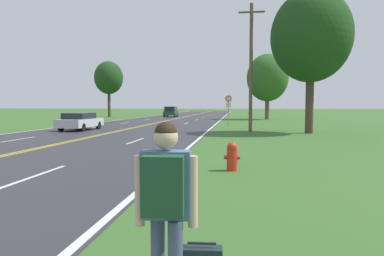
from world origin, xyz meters
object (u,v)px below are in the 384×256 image
object	(u,v)px
tree_right_cluster	(109,78)
car_dark_green_van_mid_near	(171,111)
fire_hydrant	(232,156)
tree_mid_treeline	(311,37)
car_silver_sedan_approaching	(80,121)
traffic_sign	(228,103)
hitchhiker_person	(165,195)
tree_behind_sign	(267,78)

from	to	relation	value
tree_right_cluster	car_dark_green_van_mid_near	world-z (taller)	tree_right_cluster
fire_hydrant	tree_right_cluster	xyz separation A→B (m)	(-20.62, 43.89, 5.93)
tree_mid_treeline	fire_hydrant	bearing A→B (deg)	-109.43
tree_mid_treeline	car_silver_sedan_approaching	distance (m)	17.61
fire_hydrant	car_silver_sedan_approaching	distance (m)	18.83
tree_right_cluster	traffic_sign	bearing A→B (deg)	-49.27
hitchhiker_person	fire_hydrant	distance (m)	6.84
traffic_sign	tree_behind_sign	bearing A→B (deg)	73.90
hitchhiker_person	car_dark_green_van_mid_near	xyz separation A→B (m)	(-10.21, 52.53, -0.16)
tree_behind_sign	car_dark_green_van_mid_near	distance (m)	17.76
fire_hydrant	car_dark_green_van_mid_near	world-z (taller)	car_dark_green_van_mid_near
tree_right_cluster	car_silver_sedan_approaching	size ratio (longest dim) A/B	2.06
tree_behind_sign	tree_right_cluster	distance (m)	25.65
fire_hydrant	tree_mid_treeline	bearing A→B (deg)	70.57
car_dark_green_van_mid_near	hitchhiker_person	bearing A→B (deg)	-169.60
hitchhiker_person	traffic_sign	bearing A→B (deg)	-3.29
tree_behind_sign	tree_right_cluster	world-z (taller)	tree_right_cluster
fire_hydrant	tree_mid_treeline	xyz separation A→B (m)	(4.95, 14.05, 6.01)
tree_behind_sign	car_silver_sedan_approaching	distance (m)	27.87
car_dark_green_van_mid_near	car_silver_sedan_approaching	bearing A→B (deg)	177.63
tree_behind_sign	tree_mid_treeline	world-z (taller)	tree_mid_treeline
traffic_sign	car_silver_sedan_approaching	xyz separation A→B (m)	(-11.04, -5.91, -1.41)
traffic_sign	car_silver_sedan_approaching	bearing A→B (deg)	-151.82
traffic_sign	tree_behind_sign	xyz separation A→B (m)	(4.77, 16.51, 3.48)
traffic_sign	tree_mid_treeline	size ratio (longest dim) A/B	0.29
hitchhiker_person	tree_behind_sign	distance (m)	44.46
tree_behind_sign	traffic_sign	bearing A→B (deg)	-106.10
car_dark_green_van_mid_near	tree_behind_sign	bearing A→B (deg)	-120.53
traffic_sign	tree_behind_sign	world-z (taller)	tree_behind_sign
tree_mid_treeline	car_silver_sedan_approaching	size ratio (longest dim) A/B	2.16
traffic_sign	car_dark_green_van_mid_near	size ratio (longest dim) A/B	0.70
fire_hydrant	tree_behind_sign	world-z (taller)	tree_behind_sign
traffic_sign	car_silver_sedan_approaching	size ratio (longest dim) A/B	0.63
traffic_sign	tree_behind_sign	distance (m)	17.53
hitchhiker_person	fire_hydrant	xyz separation A→B (m)	(0.51, 6.80, -0.64)
traffic_sign	fire_hydrant	bearing A→B (deg)	-88.23
car_silver_sedan_approaching	car_dark_green_van_mid_near	bearing A→B (deg)	-0.77
hitchhiker_person	fire_hydrant	size ratio (longest dim) A/B	2.09
tree_behind_sign	car_dark_green_van_mid_near	world-z (taller)	tree_behind_sign
hitchhiker_person	tree_right_cluster	distance (m)	54.79
hitchhiker_person	tree_behind_sign	bearing A→B (deg)	-9.59
tree_mid_treeline	tree_right_cluster	size ratio (longest dim) A/B	1.05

